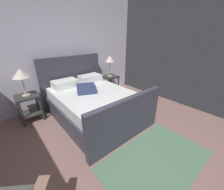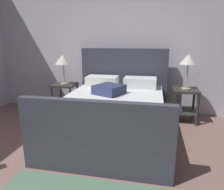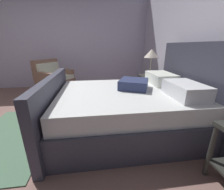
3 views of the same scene
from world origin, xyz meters
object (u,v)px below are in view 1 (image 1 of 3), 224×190
Objects in this scene: nightstand_right at (110,82)px; table_lamp_left at (21,74)px; nightstand_left at (29,104)px; bed at (93,102)px; table_lamp_right at (110,59)px.

table_lamp_left is at bearing 179.65° from nightstand_right.
table_lamp_left is at bearing 0.00° from nightstand_left.
nightstand_right is 1.05× the size of table_lamp_left.
table_lamp_left is (-2.30, 0.01, 0.66)m from nightstand_right.
nightstand_left is at bearing 179.65° from nightstand_right.
bed is 3.59× the size of nightstand_right.
table_lamp_left is (-2.30, 0.01, -0.04)m from table_lamp_right.
nightstand_right is (1.15, 0.76, 0.04)m from bed.
bed is 1.38m from nightstand_left.
nightstand_right is 1.00× the size of nightstand_left.
nightstand_left is at bearing 179.65° from table_lamp_right.
table_lamp_right is 2.40m from nightstand_left.
nightstand_right is 2.30m from nightstand_left.
bed is 3.59× the size of nightstand_left.
table_lamp_right is at bearing -0.35° from nightstand_left.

